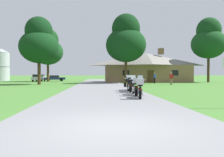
{
  "coord_description": "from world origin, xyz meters",
  "views": [
    {
      "loc": [
        -0.38,
        -5.89,
        1.43
      ],
      "look_at": [
        1.39,
        22.55,
        0.89
      ],
      "focal_mm": 36.22,
      "sensor_mm": 36.0,
      "label": 1
    }
  ],
  "objects_px": {
    "motorcycle_blue_nearest_to_camera": "(140,88)",
    "tree_by_lodge_front": "(126,40)",
    "motorcycle_white_second_in_row": "(135,86)",
    "metal_silo_distant": "(1,65)",
    "motorcycle_black_farthest_in_row": "(128,84)",
    "parked_white_suv_far_left": "(39,77)",
    "bystander_red_shirt_beside_signpost": "(171,78)",
    "parked_navy_sedan_far_left": "(55,78)",
    "bystander_blue_shirt_near_lodge": "(155,77)",
    "motorcycle_yellow_third_in_row": "(130,85)",
    "tree_right_of_lodge": "(209,40)",
    "tree_left_near": "(39,42)",
    "tree_left_far": "(48,48)"
  },
  "relations": [
    {
      "from": "motorcycle_blue_nearest_to_camera",
      "to": "tree_by_lodge_front",
      "type": "bearing_deg",
      "value": 95.74
    },
    {
      "from": "motorcycle_white_second_in_row",
      "to": "metal_silo_distant",
      "type": "height_order",
      "value": "metal_silo_distant"
    },
    {
      "from": "motorcycle_black_farthest_in_row",
      "to": "parked_white_suv_far_left",
      "type": "height_order",
      "value": "parked_white_suv_far_left"
    },
    {
      "from": "bystander_red_shirt_beside_signpost",
      "to": "parked_navy_sedan_far_left",
      "type": "xyz_separation_m",
      "value": [
        -18.88,
        17.29,
        -0.31
      ]
    },
    {
      "from": "bystander_red_shirt_beside_signpost",
      "to": "motorcycle_white_second_in_row",
      "type": "bearing_deg",
      "value": -77.21
    },
    {
      "from": "bystander_blue_shirt_near_lodge",
      "to": "motorcycle_yellow_third_in_row",
      "type": "bearing_deg",
      "value": 140.69
    },
    {
      "from": "tree_by_lodge_front",
      "to": "parked_white_suv_far_left",
      "type": "relative_size",
      "value": 2.34
    },
    {
      "from": "tree_right_of_lodge",
      "to": "tree_left_near",
      "type": "height_order",
      "value": "tree_right_of_lodge"
    },
    {
      "from": "motorcycle_yellow_third_in_row",
      "to": "parked_navy_sedan_far_left",
      "type": "bearing_deg",
      "value": 114.17
    },
    {
      "from": "motorcycle_black_farthest_in_row",
      "to": "tree_right_of_lodge",
      "type": "bearing_deg",
      "value": 57.01
    },
    {
      "from": "motorcycle_blue_nearest_to_camera",
      "to": "motorcycle_white_second_in_row",
      "type": "distance_m",
      "value": 1.98
    },
    {
      "from": "motorcycle_black_farthest_in_row",
      "to": "bystander_blue_shirt_near_lodge",
      "type": "bearing_deg",
      "value": 75.54
    },
    {
      "from": "bystander_red_shirt_beside_signpost",
      "to": "tree_left_near",
      "type": "relative_size",
      "value": 0.18
    },
    {
      "from": "motorcycle_black_farthest_in_row",
      "to": "motorcycle_yellow_third_in_row",
      "type": "bearing_deg",
      "value": -85.91
    },
    {
      "from": "motorcycle_black_farthest_in_row",
      "to": "tree_left_near",
      "type": "distance_m",
      "value": 17.55
    },
    {
      "from": "motorcycle_black_farthest_in_row",
      "to": "metal_silo_distant",
      "type": "distance_m",
      "value": 39.59
    },
    {
      "from": "motorcycle_blue_nearest_to_camera",
      "to": "tree_right_of_lodge",
      "type": "relative_size",
      "value": 0.18
    },
    {
      "from": "motorcycle_black_farthest_in_row",
      "to": "metal_silo_distant",
      "type": "xyz_separation_m",
      "value": [
        -23.57,
        31.68,
        2.89
      ]
    },
    {
      "from": "parked_navy_sedan_far_left",
      "to": "bystander_blue_shirt_near_lodge",
      "type": "bearing_deg",
      "value": -136.3
    },
    {
      "from": "motorcycle_blue_nearest_to_camera",
      "to": "bystander_blue_shirt_near_lodge",
      "type": "distance_m",
      "value": 22.75
    },
    {
      "from": "tree_by_lodge_front",
      "to": "parked_navy_sedan_far_left",
      "type": "xyz_separation_m",
      "value": [
        -13.31,
        12.21,
        -6.09
      ]
    },
    {
      "from": "motorcycle_yellow_third_in_row",
      "to": "tree_right_of_lodge",
      "type": "relative_size",
      "value": 0.18
    },
    {
      "from": "motorcycle_white_second_in_row",
      "to": "tree_left_far",
      "type": "relative_size",
      "value": 0.2
    },
    {
      "from": "tree_left_far",
      "to": "tree_left_near",
      "type": "xyz_separation_m",
      "value": [
        1.56,
        -12.69,
        -0.59
      ]
    },
    {
      "from": "motorcycle_blue_nearest_to_camera",
      "to": "motorcycle_yellow_third_in_row",
      "type": "height_order",
      "value": "same"
    },
    {
      "from": "bystander_red_shirt_beside_signpost",
      "to": "tree_by_lodge_front",
      "type": "xyz_separation_m",
      "value": [
        -5.57,
        5.07,
        5.78
      ]
    },
    {
      "from": "tree_left_near",
      "to": "parked_white_suv_far_left",
      "type": "height_order",
      "value": "tree_left_near"
    },
    {
      "from": "bystander_red_shirt_beside_signpost",
      "to": "parked_navy_sedan_far_left",
      "type": "height_order",
      "value": "bystander_red_shirt_beside_signpost"
    },
    {
      "from": "tree_left_far",
      "to": "parked_navy_sedan_far_left",
      "type": "bearing_deg",
      "value": 75.5
    },
    {
      "from": "motorcycle_yellow_third_in_row",
      "to": "motorcycle_black_farthest_in_row",
      "type": "xyz_separation_m",
      "value": [
        0.09,
        1.62,
        -0.01
      ]
    },
    {
      "from": "motorcycle_black_farthest_in_row",
      "to": "tree_left_far",
      "type": "xyz_separation_m",
      "value": [
        -12.22,
        25.61,
        5.82
      ]
    },
    {
      "from": "tree_right_of_lodge",
      "to": "parked_navy_sedan_far_left",
      "type": "xyz_separation_m",
      "value": [
        -28.61,
        8.22,
        -6.88
      ]
    },
    {
      "from": "motorcycle_white_second_in_row",
      "to": "tree_by_lodge_front",
      "type": "relative_size",
      "value": 0.19
    },
    {
      "from": "motorcycle_black_farthest_in_row",
      "to": "bystander_red_shirt_beside_signpost",
      "type": "bearing_deg",
      "value": 63.77
    },
    {
      "from": "motorcycle_white_second_in_row",
      "to": "tree_by_lodge_front",
      "type": "bearing_deg",
      "value": 86.03
    },
    {
      "from": "motorcycle_yellow_third_in_row",
      "to": "tree_left_far",
      "type": "bearing_deg",
      "value": 117.45
    },
    {
      "from": "motorcycle_blue_nearest_to_camera",
      "to": "tree_by_lodge_front",
      "type": "xyz_separation_m",
      "value": [
        1.94,
        22.28,
        6.11
      ]
    },
    {
      "from": "tree_by_lodge_front",
      "to": "tree_left_near",
      "type": "relative_size",
      "value": 1.16
    },
    {
      "from": "bystander_blue_shirt_near_lodge",
      "to": "tree_left_near",
      "type": "height_order",
      "value": "tree_left_near"
    },
    {
      "from": "tree_by_lodge_front",
      "to": "parked_white_suv_far_left",
      "type": "xyz_separation_m",
      "value": [
        -16.29,
        11.25,
        -5.95
      ]
    },
    {
      "from": "motorcycle_yellow_third_in_row",
      "to": "bystander_red_shirt_beside_signpost",
      "type": "distance_m",
      "value": 14.85
    },
    {
      "from": "tree_right_of_lodge",
      "to": "tree_by_lodge_front",
      "type": "height_order",
      "value": "tree_right_of_lodge"
    },
    {
      "from": "parked_navy_sedan_far_left",
      "to": "tree_by_lodge_front",
      "type": "bearing_deg",
      "value": -143.37
    },
    {
      "from": "bystander_red_shirt_beside_signpost",
      "to": "tree_right_of_lodge",
      "type": "relative_size",
      "value": 0.15
    },
    {
      "from": "motorcycle_yellow_third_in_row",
      "to": "motorcycle_black_farthest_in_row",
      "type": "distance_m",
      "value": 1.63
    },
    {
      "from": "motorcycle_white_second_in_row",
      "to": "motorcycle_yellow_third_in_row",
      "type": "relative_size",
      "value": 1.0
    },
    {
      "from": "tree_right_of_lodge",
      "to": "tree_left_near",
      "type": "bearing_deg",
      "value": -165.19
    },
    {
      "from": "motorcycle_blue_nearest_to_camera",
      "to": "motorcycle_black_farthest_in_row",
      "type": "relative_size",
      "value": 0.99
    },
    {
      "from": "motorcycle_blue_nearest_to_camera",
      "to": "parked_navy_sedan_far_left",
      "type": "relative_size",
      "value": 0.46
    },
    {
      "from": "bystander_blue_shirt_near_lodge",
      "to": "bystander_red_shirt_beside_signpost",
      "type": "xyz_separation_m",
      "value": [
        1.11,
        -4.62,
        0.0
      ]
    }
  ]
}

